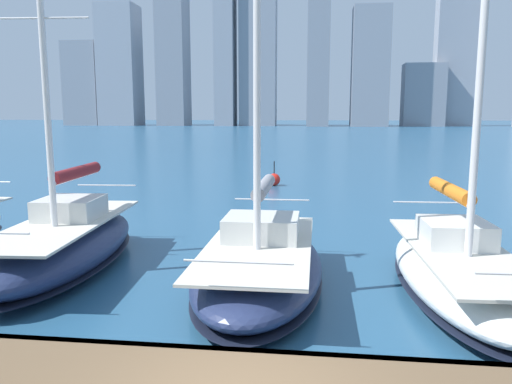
% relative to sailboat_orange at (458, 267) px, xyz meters
% --- Properties ---
extents(city_skyline, '(171.30, 23.14, 49.18)m').
position_rel_sailboat_orange_xyz_m(city_skyline, '(9.95, -155.01, 19.89)').
color(city_skyline, gray).
rests_on(city_skyline, ground).
extents(sailboat_orange, '(2.64, 7.15, 12.42)m').
position_rel_sailboat_orange_xyz_m(sailboat_orange, '(0.00, 0.00, 0.00)').
color(sailboat_orange, white).
rests_on(sailboat_orange, ground).
extents(sailboat_grey, '(2.90, 6.80, 11.32)m').
position_rel_sailboat_orange_xyz_m(sailboat_grey, '(4.45, 0.09, -0.02)').
color(sailboat_grey, navy).
rests_on(sailboat_grey, ground).
extents(sailboat_maroon, '(2.99, 7.33, 9.59)m').
position_rel_sailboat_orange_xyz_m(sailboat_maroon, '(9.67, -0.82, 0.04)').
color(sailboat_maroon, navy).
rests_on(sailboat_maroon, ground).
extents(channel_buoy, '(0.70, 0.70, 1.40)m').
position_rel_sailboat_orange_xyz_m(channel_buoy, '(5.56, -16.95, -0.34)').
color(channel_buoy, red).
rests_on(channel_buoy, ground).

